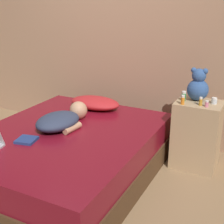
% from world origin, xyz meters
% --- Properties ---
extents(ground_plane, '(12.00, 12.00, 0.00)m').
position_xyz_m(ground_plane, '(0.00, 0.00, 0.00)').
color(ground_plane, '#937551').
extents(wall_back, '(8.00, 0.06, 2.60)m').
position_xyz_m(wall_back, '(0.00, 1.24, 1.30)').
color(wall_back, tan).
rests_on(wall_back, ground_plane).
extents(bed, '(1.56, 1.93, 0.47)m').
position_xyz_m(bed, '(0.00, 0.00, 0.23)').
color(bed, '#4C331E').
rests_on(bed, ground_plane).
extents(nightstand, '(0.45, 0.37, 0.69)m').
position_xyz_m(nightstand, '(1.06, 0.77, 0.35)').
color(nightstand, tan).
rests_on(nightstand, ground_plane).
extents(pillow, '(0.59, 0.36, 0.13)m').
position_xyz_m(pillow, '(-0.09, 0.72, 0.53)').
color(pillow, red).
rests_on(pillow, bed).
extents(person_lying, '(0.40, 0.66, 0.18)m').
position_xyz_m(person_lying, '(-0.09, 0.10, 0.55)').
color(person_lying, '#2D3851').
rests_on(person_lying, bed).
extents(teddy_bear, '(0.21, 0.21, 0.32)m').
position_xyz_m(teddy_bear, '(1.02, 0.84, 0.83)').
color(teddy_bear, '#335693').
rests_on(teddy_bear, nightstand).
extents(bottle_amber, '(0.03, 0.03, 0.08)m').
position_xyz_m(bottle_amber, '(1.09, 0.68, 0.73)').
color(bottle_amber, gold).
rests_on(bottle_amber, nightstand).
extents(bottle_clear, '(0.05, 0.05, 0.06)m').
position_xyz_m(bottle_clear, '(1.20, 0.79, 0.72)').
color(bottle_clear, silver).
rests_on(bottle_clear, nightstand).
extents(bottle_orange, '(0.04, 0.04, 0.09)m').
position_xyz_m(bottle_orange, '(0.93, 0.63, 0.74)').
color(bottle_orange, orange).
rests_on(bottle_orange, nightstand).
extents(bottle_pink, '(0.03, 0.03, 0.06)m').
position_xyz_m(bottle_pink, '(1.15, 0.66, 0.72)').
color(bottle_pink, pink).
rests_on(bottle_pink, nightstand).
extents(bottle_green, '(0.04, 0.04, 0.10)m').
position_xyz_m(bottle_green, '(0.91, 0.75, 0.74)').
color(bottle_green, '#3D8E4C').
rests_on(bottle_green, nightstand).
extents(book, '(0.19, 0.19, 0.02)m').
position_xyz_m(book, '(-0.18, -0.33, 0.48)').
color(book, navy).
rests_on(book, bed).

